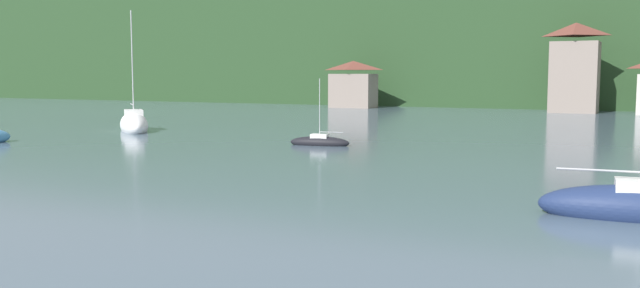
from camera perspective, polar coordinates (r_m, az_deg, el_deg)
wooded_hillside at (r=133.54m, az=24.78°, el=6.98°), size 352.00×66.58×39.89m
shore_building_west at (r=98.06m, az=2.80°, el=4.95°), size 6.53×3.89×6.70m
shore_building_westcentral at (r=90.61m, az=20.55°, el=5.89°), size 5.87×4.91×11.11m
sailboat_far_2 at (r=45.14m, az=-0.03°, el=0.17°), size 4.19×1.77×4.65m
sailboat_mid_5 at (r=24.40m, az=25.22°, el=-4.81°), size 6.47×2.40×7.59m
sailboat_far_6 at (r=59.12m, az=-15.31°, el=1.61°), size 7.11×6.95×10.57m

